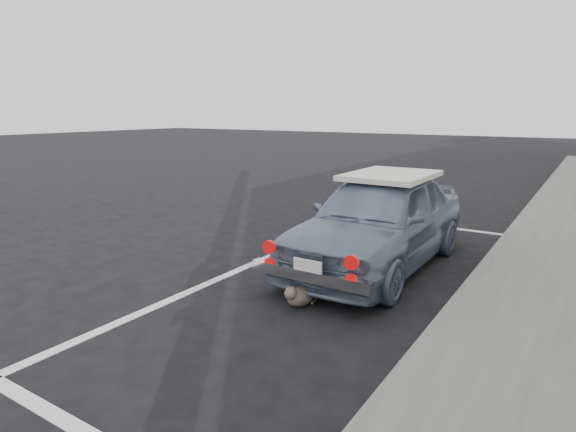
# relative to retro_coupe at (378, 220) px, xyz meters

# --- Properties ---
(ground) EXTENTS (80.00, 80.00, 0.00)m
(ground) POSITION_rel_retro_coupe_xyz_m (-0.55, -3.82, -0.64)
(ground) COLOR black
(ground) RESTS_ON ground
(pline_front) EXTENTS (3.00, 0.12, 0.01)m
(pline_front) POSITION_rel_retro_coupe_xyz_m (-0.05, 2.68, -0.63)
(pline_front) COLOR silver
(pline_front) RESTS_ON ground
(pline_side) EXTENTS (0.12, 7.00, 0.01)m
(pline_side) POSITION_rel_retro_coupe_xyz_m (-1.45, -0.82, -0.63)
(pline_side) COLOR silver
(pline_side) RESTS_ON ground
(retro_coupe) EXTENTS (1.52, 3.72, 1.26)m
(retro_coupe) POSITION_rel_retro_coupe_xyz_m (0.00, 0.00, 0.00)
(retro_coupe) COLOR slate
(retro_coupe) RESTS_ON ground
(cat) EXTENTS (0.29, 0.50, 0.27)m
(cat) POSITION_rel_retro_coupe_xyz_m (-0.15, -1.77, -0.51)
(cat) COLOR #695D50
(cat) RESTS_ON ground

